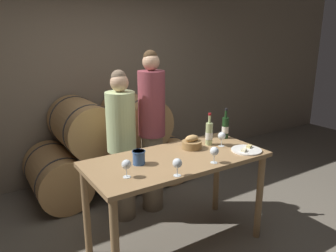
# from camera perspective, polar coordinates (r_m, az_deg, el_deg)

# --- Properties ---
(ground_plane) EXTENTS (10.00, 10.00, 0.00)m
(ground_plane) POSITION_cam_1_polar(r_m,az_deg,el_deg) (3.33, 1.47, -19.96)
(ground_plane) COLOR #665E51
(stone_wall_back) EXTENTS (10.00, 0.12, 3.20)m
(stone_wall_back) POSITION_cam_1_polar(r_m,az_deg,el_deg) (4.61, -13.38, 11.03)
(stone_wall_back) COLOR gray
(stone_wall_back) RESTS_ON ground_plane
(barrel_stack) EXTENTS (2.04, 0.93, 1.20)m
(barrel_stack) POSITION_cam_1_polar(r_m,az_deg,el_deg) (4.29, -9.87, -3.68)
(barrel_stack) COLOR tan
(barrel_stack) RESTS_ON ground_plane
(tasting_table) EXTENTS (1.62, 0.75, 0.90)m
(tasting_table) POSITION_cam_1_polar(r_m,az_deg,el_deg) (2.95, 1.57, -7.62)
(tasting_table) COLOR #99754C
(tasting_table) RESTS_ON ground_plane
(person_left) EXTENTS (0.30, 0.30, 1.61)m
(person_left) POSITION_cam_1_polar(r_m,az_deg,el_deg) (3.44, -8.05, -3.38)
(person_left) COLOR #756651
(person_left) RESTS_ON ground_plane
(person_right) EXTENTS (0.29, 0.29, 1.79)m
(person_right) POSITION_cam_1_polar(r_m,az_deg,el_deg) (3.56, -2.82, -0.83)
(person_right) COLOR #756651
(person_right) RESTS_ON ground_plane
(wine_bottle_red) EXTENTS (0.07, 0.07, 0.32)m
(wine_bottle_red) POSITION_cam_1_polar(r_m,az_deg,el_deg) (3.44, 9.95, -0.27)
(wine_bottle_red) COLOR #193819
(wine_bottle_red) RESTS_ON tasting_table
(wine_bottle_white) EXTENTS (0.07, 0.07, 0.32)m
(wine_bottle_white) POSITION_cam_1_polar(r_m,az_deg,el_deg) (3.21, 7.17, -1.32)
(wine_bottle_white) COLOR #ADBC7F
(wine_bottle_white) RESTS_ON tasting_table
(blue_crock) EXTENTS (0.11, 0.11, 0.12)m
(blue_crock) POSITION_cam_1_polar(r_m,az_deg,el_deg) (2.74, -5.10, -5.37)
(blue_crock) COLOR #335693
(blue_crock) RESTS_ON tasting_table
(bread_basket) EXTENTS (0.19, 0.19, 0.13)m
(bread_basket) POSITION_cam_1_polar(r_m,az_deg,el_deg) (3.11, 4.17, -3.01)
(bread_basket) COLOR olive
(bread_basket) RESTS_ON tasting_table
(cheese_plate) EXTENTS (0.28, 0.28, 0.04)m
(cheese_plate) POSITION_cam_1_polar(r_m,az_deg,el_deg) (3.14, 13.49, -4.08)
(cheese_plate) COLOR white
(cheese_plate) RESTS_ON tasting_table
(wine_glass_far_left) EXTENTS (0.08, 0.08, 0.14)m
(wine_glass_far_left) POSITION_cam_1_polar(r_m,az_deg,el_deg) (2.49, -7.26, -6.73)
(wine_glass_far_left) COLOR white
(wine_glass_far_left) RESTS_ON tasting_table
(wine_glass_left) EXTENTS (0.08, 0.08, 0.14)m
(wine_glass_left) POSITION_cam_1_polar(r_m,az_deg,el_deg) (2.50, 1.63, -6.55)
(wine_glass_left) COLOR white
(wine_glass_left) RESTS_ON tasting_table
(wine_glass_center) EXTENTS (0.08, 0.08, 0.14)m
(wine_glass_center) POSITION_cam_1_polar(r_m,az_deg,el_deg) (2.77, 8.07, -4.43)
(wine_glass_center) COLOR white
(wine_glass_center) RESTS_ON tasting_table
(wine_glass_right) EXTENTS (0.08, 0.08, 0.14)m
(wine_glass_right) POSITION_cam_1_polar(r_m,az_deg,el_deg) (3.19, 9.35, -1.78)
(wine_glass_right) COLOR white
(wine_glass_right) RESTS_ON tasting_table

